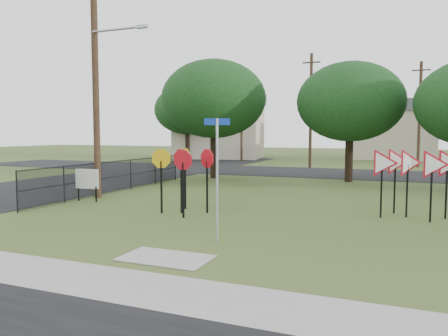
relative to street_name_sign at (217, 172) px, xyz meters
The scene contains 20 objects.
ground 1.96m from the street_name_sign, 129.17° to the left, with size 140.00×140.00×0.00m, color #34481B.
sidewalk 4.06m from the street_name_sign, 97.58° to the right, with size 30.00×1.60×0.02m, color gray.
planting_strip 5.16m from the street_name_sign, 95.70° to the right, with size 30.00×0.80×0.02m, color #34481B.
street_left 16.47m from the street_name_sign, 139.69° to the left, with size 8.00×50.00×0.02m, color black.
street_far 20.67m from the street_name_sign, 91.34° to the left, with size 60.00×8.00×0.02m, color black.
curb_pad 2.59m from the street_name_sign, 104.86° to the right, with size 2.00×1.20×0.02m, color gray.
street_name_sign is the anchor object (origin of this frame).
stop_sign_cluster 4.22m from the street_name_sign, 129.21° to the left, with size 2.11×1.77×2.26m.
yield_sign_cluster 7.10m from the street_name_sign, 49.00° to the left, with size 2.97×1.60×2.33m.
info_board 8.58m from the street_name_sign, 151.60° to the left, with size 1.06×0.12×1.33m.
utility_pole_main 9.85m from the street_name_sign, 146.61° to the left, with size 3.55×0.33×10.00m.
far_pole_a 24.87m from the street_name_sign, 95.76° to the left, with size 1.40×0.24×9.00m.
far_pole_b 29.23m from the street_name_sign, 79.07° to the left, with size 1.40×0.24×8.50m.
far_pole_c 32.46m from the street_name_sign, 108.91° to the left, with size 1.40×0.24×9.00m.
fence_run 10.64m from the street_name_sign, 139.75° to the left, with size 0.05×11.55×1.50m.
house_left 37.54m from the street_name_sign, 112.72° to the left, with size 10.58×8.88×7.20m.
house_mid 40.76m from the street_name_sign, 85.04° to the left, with size 8.40×8.40×6.20m.
tree_near_left 16.25m from the street_name_sign, 113.95° to the left, with size 6.40×6.40×7.27m.
tree_near_mid 15.90m from the street_name_sign, 84.43° to the left, with size 6.00×6.00×6.80m.
tree_far_left 34.91m from the street_name_sign, 118.31° to the left, with size 6.80×6.80×7.73m.
Camera 1 is at (4.83, -10.73, 2.80)m, focal length 35.00 mm.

